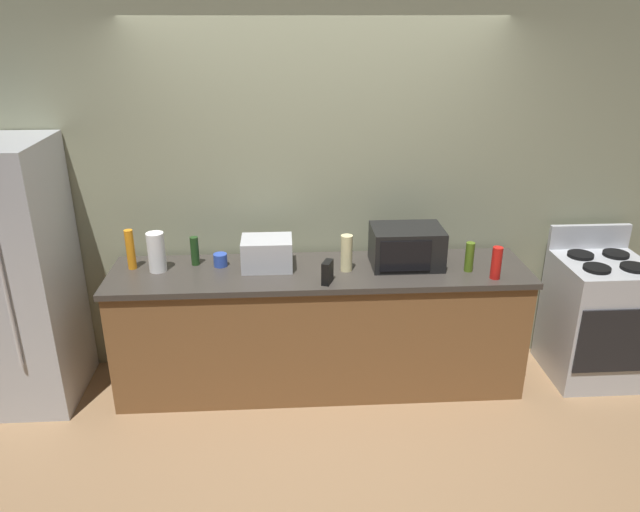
{
  "coord_description": "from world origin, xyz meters",
  "views": [
    {
      "loc": [
        -0.23,
        -3.32,
        2.53
      ],
      "look_at": [
        0.0,
        0.4,
        1.0
      ],
      "focal_mm": 33.74,
      "sensor_mm": 36.0,
      "label": 1
    }
  ],
  "objects_px": {
    "stove_range": "(595,318)",
    "bottle_dish_soap": "(130,249)",
    "mug_blue": "(220,260)",
    "bottle_wine": "(195,251)",
    "bottle_olive_oil": "(469,257)",
    "refrigerator": "(10,277)",
    "bottle_hand_soap": "(347,253)",
    "cordless_phone": "(327,272)",
    "bottle_hot_sauce": "(496,263)",
    "paper_towel_roll": "(156,252)",
    "toaster_oven": "(267,253)",
    "microwave": "(406,247)"
  },
  "relations": [
    {
      "from": "stove_range",
      "to": "bottle_dish_soap",
      "type": "height_order",
      "value": "bottle_dish_soap"
    },
    {
      "from": "stove_range",
      "to": "mug_blue",
      "type": "xyz_separation_m",
      "value": [
        -2.68,
        0.11,
        0.48
      ]
    },
    {
      "from": "bottle_dish_soap",
      "to": "bottle_wine",
      "type": "distance_m",
      "value": 0.42
    },
    {
      "from": "bottle_olive_oil",
      "to": "bottle_dish_soap",
      "type": "distance_m",
      "value": 2.28
    },
    {
      "from": "mug_blue",
      "to": "refrigerator",
      "type": "bearing_deg",
      "value": -175.54
    },
    {
      "from": "bottle_hand_soap",
      "to": "bottle_dish_soap",
      "type": "relative_size",
      "value": 0.91
    },
    {
      "from": "stove_range",
      "to": "cordless_phone",
      "type": "xyz_separation_m",
      "value": [
        -1.97,
        -0.21,
        0.51
      ]
    },
    {
      "from": "bottle_hot_sauce",
      "to": "mug_blue",
      "type": "height_order",
      "value": "bottle_hot_sauce"
    },
    {
      "from": "paper_towel_roll",
      "to": "bottle_olive_oil",
      "type": "relative_size",
      "value": 1.33
    },
    {
      "from": "bottle_hand_soap",
      "to": "toaster_oven",
      "type": "bearing_deg",
      "value": 171.39
    },
    {
      "from": "refrigerator",
      "to": "stove_range",
      "type": "relative_size",
      "value": 1.67
    },
    {
      "from": "bottle_olive_oil",
      "to": "mug_blue",
      "type": "distance_m",
      "value": 1.69
    },
    {
      "from": "bottle_hot_sauce",
      "to": "bottle_hand_soap",
      "type": "bearing_deg",
      "value": 168.95
    },
    {
      "from": "stove_range",
      "to": "bottle_hand_soap",
      "type": "height_order",
      "value": "bottle_hand_soap"
    },
    {
      "from": "stove_range",
      "to": "bottle_hand_soap",
      "type": "distance_m",
      "value": 1.91
    },
    {
      "from": "bottle_olive_oil",
      "to": "bottle_hot_sauce",
      "type": "bearing_deg",
      "value": -42.55
    },
    {
      "from": "refrigerator",
      "to": "bottle_hand_soap",
      "type": "height_order",
      "value": "refrigerator"
    },
    {
      "from": "microwave",
      "to": "bottle_wine",
      "type": "distance_m",
      "value": 1.45
    },
    {
      "from": "bottle_hot_sauce",
      "to": "mug_blue",
      "type": "xyz_separation_m",
      "value": [
        -1.81,
        0.31,
        -0.06
      ]
    },
    {
      "from": "bottle_wine",
      "to": "mug_blue",
      "type": "xyz_separation_m",
      "value": [
        0.17,
        -0.04,
        -0.06
      ]
    },
    {
      "from": "microwave",
      "to": "bottle_hot_sauce",
      "type": "height_order",
      "value": "microwave"
    },
    {
      "from": "toaster_oven",
      "to": "bottle_hand_soap",
      "type": "distance_m",
      "value": 0.54
    },
    {
      "from": "toaster_oven",
      "to": "bottle_hand_soap",
      "type": "xyz_separation_m",
      "value": [
        0.53,
        -0.08,
        0.02
      ]
    },
    {
      "from": "bottle_hand_soap",
      "to": "bottle_dish_soap",
      "type": "xyz_separation_m",
      "value": [
        -1.45,
        0.12,
        0.01
      ]
    },
    {
      "from": "toaster_oven",
      "to": "bottle_dish_soap",
      "type": "distance_m",
      "value": 0.92
    },
    {
      "from": "refrigerator",
      "to": "bottle_wine",
      "type": "xyz_separation_m",
      "value": [
        1.2,
        0.14,
        0.1
      ]
    },
    {
      "from": "bottle_olive_oil",
      "to": "bottle_hand_soap",
      "type": "distance_m",
      "value": 0.82
    },
    {
      "from": "microwave",
      "to": "cordless_phone",
      "type": "bearing_deg",
      "value": -154.88
    },
    {
      "from": "toaster_oven",
      "to": "cordless_phone",
      "type": "height_order",
      "value": "toaster_oven"
    },
    {
      "from": "bottle_dish_soap",
      "to": "mug_blue",
      "type": "relative_size",
      "value": 2.95
    },
    {
      "from": "bottle_hand_soap",
      "to": "mug_blue",
      "type": "xyz_separation_m",
      "value": [
        -0.85,
        0.13,
        -0.08
      ]
    },
    {
      "from": "toaster_oven",
      "to": "bottle_wine",
      "type": "bearing_deg",
      "value": 170.61
    },
    {
      "from": "bottle_wine",
      "to": "microwave",
      "type": "bearing_deg",
      "value": -3.73
    },
    {
      "from": "stove_range",
      "to": "paper_towel_roll",
      "type": "relative_size",
      "value": 4.0
    },
    {
      "from": "bottle_wine",
      "to": "mug_blue",
      "type": "bearing_deg",
      "value": -11.42
    },
    {
      "from": "stove_range",
      "to": "bottle_wine",
      "type": "xyz_separation_m",
      "value": [
        -2.85,
        0.14,
        0.54
      ]
    },
    {
      "from": "mug_blue",
      "to": "cordless_phone",
      "type": "bearing_deg",
      "value": -24.3
    },
    {
      "from": "bottle_hot_sauce",
      "to": "bottle_dish_soap",
      "type": "relative_size",
      "value": 0.78
    },
    {
      "from": "bottle_dish_soap",
      "to": "mug_blue",
      "type": "bearing_deg",
      "value": 0.65
    },
    {
      "from": "paper_towel_roll",
      "to": "bottle_hand_soap",
      "type": "height_order",
      "value": "paper_towel_roll"
    },
    {
      "from": "stove_range",
      "to": "bottle_olive_oil",
      "type": "relative_size",
      "value": 5.33
    },
    {
      "from": "stove_range",
      "to": "bottle_hot_sauce",
      "type": "relative_size",
      "value": 4.98
    },
    {
      "from": "paper_towel_roll",
      "to": "toaster_oven",
      "type": "bearing_deg",
      "value": 0.78
    },
    {
      "from": "cordless_phone",
      "to": "bottle_dish_soap",
      "type": "distance_m",
      "value": 1.35
    },
    {
      "from": "stove_range",
      "to": "toaster_oven",
      "type": "bearing_deg",
      "value": 178.54
    },
    {
      "from": "bottle_hot_sauce",
      "to": "bottle_wine",
      "type": "xyz_separation_m",
      "value": [
        -1.99,
        0.35,
        -0.01
      ]
    },
    {
      "from": "paper_towel_roll",
      "to": "bottle_hot_sauce",
      "type": "relative_size",
      "value": 1.25
    },
    {
      "from": "cordless_phone",
      "to": "bottle_wine",
      "type": "distance_m",
      "value": 0.96
    },
    {
      "from": "toaster_oven",
      "to": "bottle_hot_sauce",
      "type": "distance_m",
      "value": 1.52
    },
    {
      "from": "microwave",
      "to": "bottle_olive_oil",
      "type": "height_order",
      "value": "microwave"
    }
  ]
}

